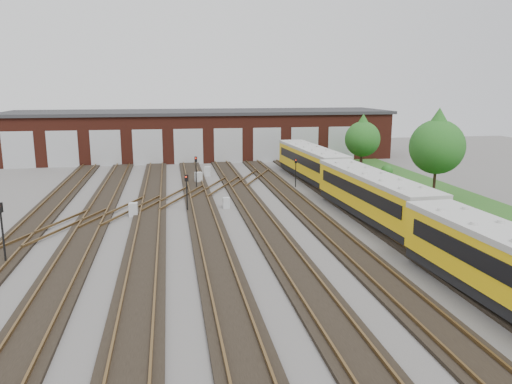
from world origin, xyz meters
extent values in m
plane|color=#4B4846|center=(0.00, 0.00, 0.00)|extent=(120.00, 120.00, 0.00)
cube|color=black|center=(-14.00, 0.00, 0.09)|extent=(2.40, 70.00, 0.18)
cube|color=brown|center=(-13.28, 0.00, 0.26)|extent=(0.10, 70.00, 0.15)
cube|color=black|center=(-10.00, 0.00, 0.09)|extent=(2.40, 70.00, 0.18)
cube|color=brown|center=(-10.72, 0.00, 0.26)|extent=(0.10, 70.00, 0.15)
cube|color=brown|center=(-9.28, 0.00, 0.26)|extent=(0.10, 70.00, 0.15)
cube|color=black|center=(-6.00, 0.00, 0.09)|extent=(2.40, 70.00, 0.18)
cube|color=brown|center=(-6.72, 0.00, 0.26)|extent=(0.10, 70.00, 0.15)
cube|color=brown|center=(-5.28, 0.00, 0.26)|extent=(0.10, 70.00, 0.15)
cube|color=black|center=(-2.00, 0.00, 0.09)|extent=(2.40, 70.00, 0.18)
cube|color=brown|center=(-2.72, 0.00, 0.26)|extent=(0.10, 70.00, 0.15)
cube|color=brown|center=(-1.28, 0.00, 0.26)|extent=(0.10, 70.00, 0.15)
cube|color=black|center=(2.00, 0.00, 0.09)|extent=(2.40, 70.00, 0.18)
cube|color=brown|center=(1.28, 0.00, 0.26)|extent=(0.10, 70.00, 0.15)
cube|color=brown|center=(2.72, 0.00, 0.26)|extent=(0.10, 70.00, 0.15)
cube|color=black|center=(6.00, 0.00, 0.09)|extent=(2.40, 70.00, 0.18)
cube|color=brown|center=(5.28, 0.00, 0.26)|extent=(0.10, 70.00, 0.15)
cube|color=brown|center=(6.72, 0.00, 0.26)|extent=(0.10, 70.00, 0.15)
cube|color=black|center=(10.00, 0.00, 0.09)|extent=(2.40, 70.00, 0.18)
cube|color=brown|center=(9.28, 0.00, 0.26)|extent=(0.10, 70.00, 0.15)
cube|color=brown|center=(10.72, 0.00, 0.26)|extent=(0.10, 70.00, 0.15)
cube|color=black|center=(14.00, 0.00, 0.09)|extent=(2.40, 70.00, 0.18)
cube|color=brown|center=(13.28, 0.00, 0.26)|extent=(0.10, 70.00, 0.15)
cube|color=brown|center=(14.72, 0.00, 0.26)|extent=(0.10, 70.00, 0.15)
cube|color=brown|center=(-8.00, 10.00, 0.26)|extent=(5.40, 9.62, 0.15)
cube|color=brown|center=(-4.00, 14.00, 0.26)|extent=(5.40, 9.62, 0.15)
cube|color=brown|center=(0.00, 18.00, 0.26)|extent=(5.40, 9.62, 0.15)
cube|color=brown|center=(-12.00, 6.00, 0.26)|extent=(5.40, 9.62, 0.15)
cube|color=brown|center=(4.00, 22.00, 0.26)|extent=(5.40, 9.62, 0.15)
cube|color=#4A1B12|center=(0.00, 40.00, 3.00)|extent=(50.00, 12.00, 6.00)
cube|color=#2A2A2C|center=(0.00, 40.00, 6.15)|extent=(51.00, 12.50, 0.40)
cube|color=#ABAEB0|center=(-22.00, 33.98, 2.20)|extent=(3.60, 0.12, 4.40)
cube|color=#ABAEB0|center=(-17.00, 33.98, 2.20)|extent=(3.60, 0.12, 4.40)
cube|color=#ABAEB0|center=(-12.00, 33.98, 2.20)|extent=(3.60, 0.12, 4.40)
cube|color=#ABAEB0|center=(-7.00, 33.98, 2.20)|extent=(3.60, 0.12, 4.40)
cube|color=#ABAEB0|center=(-2.00, 33.98, 2.20)|extent=(3.60, 0.12, 4.40)
cube|color=#ABAEB0|center=(3.00, 33.98, 2.20)|extent=(3.60, 0.12, 4.40)
cube|color=#ABAEB0|center=(8.00, 33.98, 2.20)|extent=(3.60, 0.12, 4.40)
cube|color=#ABAEB0|center=(13.00, 33.98, 2.20)|extent=(3.60, 0.12, 4.40)
cube|color=#ABAEB0|center=(18.00, 33.98, 2.20)|extent=(3.60, 0.12, 4.40)
cube|color=#1E4B19|center=(19.00, 10.00, 0.03)|extent=(8.00, 55.00, 0.05)
cube|color=black|center=(8.67, -11.48, 2.30)|extent=(0.68, 13.30, 0.86)
cube|color=black|center=(10.00, 4.59, 0.63)|extent=(3.02, 15.22, 0.61)
cube|color=#F8AF0D|center=(10.00, 4.59, 2.04)|extent=(3.33, 15.24, 2.22)
cube|color=#B3B4AF|center=(10.00, 4.59, 3.31)|extent=(3.43, 15.24, 0.30)
cube|color=black|center=(8.67, 4.52, 2.30)|extent=(0.68, 13.30, 0.86)
cube|color=black|center=(11.33, 4.65, 2.30)|extent=(0.68, 13.30, 0.86)
cube|color=black|center=(10.00, 20.59, 0.63)|extent=(3.02, 15.22, 0.61)
cube|color=#F8AF0D|center=(10.00, 20.59, 2.04)|extent=(3.33, 15.24, 2.22)
cube|color=#B3B4AF|center=(10.00, 20.59, 3.31)|extent=(3.43, 15.24, 0.30)
cube|color=black|center=(8.67, 20.52, 2.30)|extent=(0.68, 13.30, 0.86)
cube|color=black|center=(11.33, 20.65, 2.30)|extent=(0.68, 13.30, 0.86)
cylinder|color=black|center=(-13.52, -0.50, 1.47)|extent=(0.11, 0.11, 2.94)
cube|color=black|center=(-13.52, -0.50, 3.21)|extent=(0.31, 0.24, 0.54)
cylinder|color=black|center=(-1.94, 18.34, 1.30)|extent=(0.10, 0.10, 2.60)
cube|color=black|center=(-1.94, 18.34, 2.85)|extent=(0.26, 0.17, 0.50)
sphere|color=red|center=(-1.94, 18.24, 2.95)|extent=(0.12, 0.12, 0.12)
cylinder|color=black|center=(-3.16, 9.38, 1.23)|extent=(0.10, 0.10, 2.45)
cube|color=black|center=(-3.16, 9.38, 2.71)|extent=(0.29, 0.24, 0.51)
sphere|color=red|center=(-3.16, 9.28, 2.81)|extent=(0.12, 0.12, 0.12)
cylinder|color=black|center=(7.58, 17.47, 1.17)|extent=(0.09, 0.09, 2.34)
cube|color=black|center=(7.58, 17.47, 2.56)|extent=(0.25, 0.20, 0.44)
sphere|color=red|center=(7.58, 17.39, 2.65)|extent=(0.11, 0.11, 0.11)
cube|color=#ABAEB0|center=(-7.20, 8.73, 0.53)|extent=(0.66, 0.56, 1.06)
cube|color=#ABAEB0|center=(-1.58, 21.09, 0.56)|extent=(0.81, 0.74, 1.12)
cube|color=#ABAEB0|center=(-0.03, 10.12, 0.44)|extent=(0.53, 0.45, 0.88)
cube|color=#ABAEB0|center=(-0.37, 24.88, 0.53)|extent=(0.71, 0.62, 1.07)
cube|color=#ABAEB0|center=(10.65, 7.16, 0.53)|extent=(0.67, 0.57, 1.07)
cylinder|color=black|center=(17.20, 24.77, 1.02)|extent=(0.22, 0.22, 2.04)
sphere|color=#184914|center=(17.20, 24.77, 3.74)|extent=(3.97, 3.97, 3.97)
cone|color=#184914|center=(17.20, 24.77, 5.16)|extent=(3.40, 3.40, 2.84)
cylinder|color=black|center=(19.34, 30.45, 0.75)|extent=(0.23, 0.23, 1.51)
sphere|color=#184914|center=(19.34, 30.45, 2.77)|extent=(2.93, 2.93, 2.93)
cone|color=#184914|center=(19.34, 30.45, 3.81)|extent=(2.51, 2.51, 2.09)
cylinder|color=black|center=(18.50, 11.06, 1.22)|extent=(0.25, 0.25, 2.43)
sphere|color=#184914|center=(18.50, 11.06, 4.46)|extent=(4.73, 4.73, 4.73)
cone|color=#184914|center=(18.50, 11.06, 6.15)|extent=(4.05, 4.05, 3.38)
sphere|color=#184914|center=(16.17, 13.24, 0.70)|extent=(1.40, 1.40, 1.40)
sphere|color=#184914|center=(19.18, 22.25, 0.65)|extent=(1.30, 1.30, 1.30)
camera|label=1|loc=(-4.38, -28.65, 9.65)|focal=35.00mm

